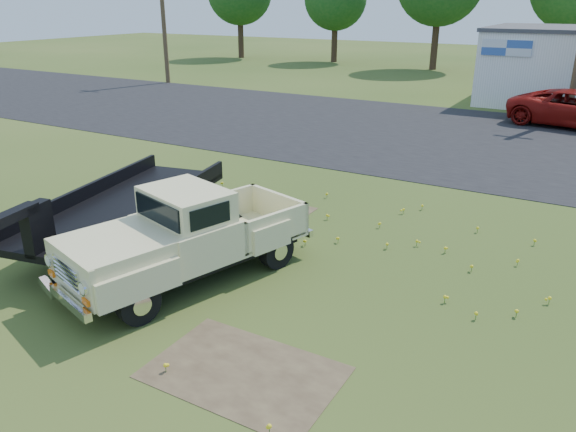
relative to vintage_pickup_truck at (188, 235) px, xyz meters
The scene contains 7 objects.
ground 1.86m from the vintage_pickup_truck, 33.57° to the left, with size 140.00×140.00×0.00m, color #304917.
asphalt_lot 15.95m from the vintage_pickup_truck, 85.30° to the left, with size 90.00×14.00×0.02m, color black.
dirt_patch_a 3.66m from the vintage_pickup_truck, 37.27° to the right, with size 3.00×2.00×0.01m, color #4B3A28.
dirt_patch_b 4.53m from the vintage_pickup_truck, 99.05° to the left, with size 2.20×1.60×0.01m, color #4B3A28.
utility_pole_west 31.05m from the vintage_pickup_truck, 132.15° to the left, with size 1.60×0.30×9.00m.
vintage_pickup_truck is the anchor object (origin of this frame).
flatbed_trailer 3.00m from the vintage_pickup_truck, 160.80° to the left, with size 2.32×6.97×1.90m, color black, non-canonical shape.
Camera 1 is at (5.82, -9.09, 5.54)m, focal length 35.00 mm.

